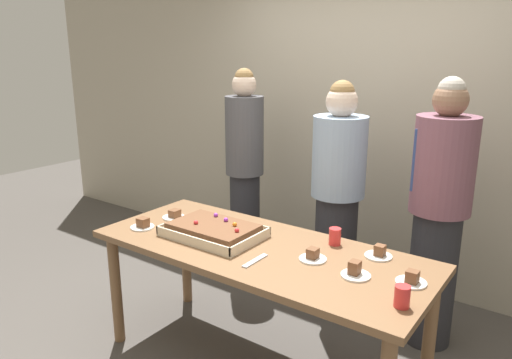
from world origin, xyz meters
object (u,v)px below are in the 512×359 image
object	(u,v)px
plated_slice_far_right	(313,256)
plated_slice_center_back	(174,215)
sheet_cake	(214,230)
drink_cup_nearest	(402,296)
drink_cup_middle	(335,236)
plated_slice_near_right	(379,254)
plated_slice_near_left	(355,272)
plated_slice_center_front	(412,280)
plated_slice_far_left	(143,225)
person_striped_tie_right	(337,198)
person_green_shirt_behind	(439,214)
cake_server_utensil	(255,261)
person_serving_front	(245,172)
party_table	(259,261)

from	to	relation	value
plated_slice_far_right	plated_slice_center_back	world-z (taller)	plated_slice_far_right
sheet_cake	drink_cup_nearest	size ratio (longest dim) A/B	5.79
drink_cup_middle	plated_slice_near_right	bearing A→B (deg)	-3.37
plated_slice_near_left	plated_slice_center_front	bearing A→B (deg)	17.56
plated_slice_near_left	plated_slice_far_left	distance (m)	1.40
plated_slice_near_right	plated_slice_far_right	bearing A→B (deg)	-138.65
plated_slice_far_left	plated_slice_center_front	distance (m)	1.66
plated_slice_center_front	drink_cup_middle	bearing A→B (deg)	156.95
person_striped_tie_right	person_green_shirt_behind	bearing A→B (deg)	113.24
cake_server_utensil	person_serving_front	world-z (taller)	person_serving_front
drink_cup_middle	plated_slice_far_left	bearing A→B (deg)	-156.98
plated_slice_near_left	plated_slice_far_right	xyz separation A→B (m)	(-0.27, 0.04, -0.00)
party_table	person_striped_tie_right	distance (m)	0.90
sheet_cake	plated_slice_near_right	bearing A→B (deg)	17.79
cake_server_utensil	drink_cup_middle	bearing A→B (deg)	62.34
sheet_cake	drink_cup_nearest	distance (m)	1.23
plated_slice_near_right	person_striped_tie_right	distance (m)	0.83
plated_slice_far_left	drink_cup_nearest	xyz separation A→B (m)	(1.68, 0.01, 0.03)
drink_cup_nearest	person_green_shirt_behind	world-z (taller)	person_green_shirt_behind
sheet_cake	drink_cup_middle	bearing A→B (deg)	25.67
plated_slice_far_right	drink_cup_nearest	xyz separation A→B (m)	(0.56, -0.20, 0.03)
drink_cup_middle	person_serving_front	bearing A→B (deg)	150.12
person_green_shirt_behind	person_serving_front	bearing A→B (deg)	-42.96
sheet_cake	cake_server_utensil	bearing A→B (deg)	-18.98
plated_slice_far_left	drink_cup_middle	bearing A→B (deg)	23.02
plated_slice_far_right	drink_cup_middle	bearing A→B (deg)	89.93
plated_slice_center_back	person_striped_tie_right	size ratio (longest dim) A/B	0.09
plated_slice_far_left	person_green_shirt_behind	bearing A→B (deg)	34.98
drink_cup_nearest	drink_cup_middle	size ratio (longest dim) A/B	1.00
plated_slice_near_left	plated_slice_center_front	world-z (taller)	plated_slice_near_left
plated_slice_far_left	person_serving_front	size ratio (longest dim) A/B	0.09
plated_slice_near_left	drink_cup_middle	world-z (taller)	drink_cup_middle
plated_slice_far_left	drink_cup_nearest	bearing A→B (deg)	0.44
plated_slice_near_left	plated_slice_far_right	distance (m)	0.27
plated_slice_center_back	plated_slice_far_right	bearing A→B (deg)	-1.92
drink_cup_middle	person_green_shirt_behind	distance (m)	0.73
party_table	plated_slice_far_right	bearing A→B (deg)	4.42
drink_cup_nearest	plated_slice_center_front	bearing A→B (deg)	98.17
sheet_cake	person_striped_tie_right	distance (m)	0.98
cake_server_utensil	person_serving_front	distance (m)	1.47
plated_slice_center_back	drink_cup_middle	size ratio (longest dim) A/B	1.50
cake_server_utensil	person_green_shirt_behind	world-z (taller)	person_green_shirt_behind
sheet_cake	person_striped_tie_right	xyz separation A→B (m)	(0.38, 0.91, 0.04)
plated_slice_far_right	party_table	bearing A→B (deg)	-175.58
person_striped_tie_right	plated_slice_center_front	bearing A→B (deg)	67.30
person_striped_tie_right	plated_slice_center_back	bearing A→B (deg)	-22.11
drink_cup_middle	person_green_shirt_behind	size ratio (longest dim) A/B	0.06
plated_slice_center_front	drink_cup_middle	world-z (taller)	drink_cup_middle
plated_slice_center_front	person_striped_tie_right	bearing A→B (deg)	134.65
party_table	sheet_cake	world-z (taller)	sheet_cake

